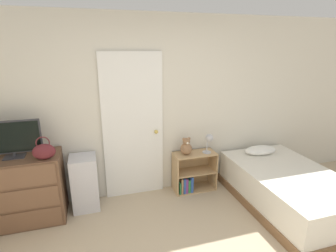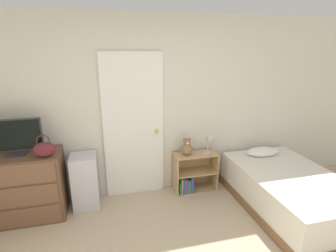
# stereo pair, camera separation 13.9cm
# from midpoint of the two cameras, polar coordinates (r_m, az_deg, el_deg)

# --- Properties ---
(wall_back) EXTENTS (10.00, 0.06, 2.55)m
(wall_back) POSITION_cam_midpoint_polar(r_m,az_deg,el_deg) (3.73, -2.97, 3.86)
(wall_back) COLOR beige
(wall_back) RESTS_ON ground_plane
(door_closed) EXTENTS (0.84, 0.09, 2.06)m
(door_closed) POSITION_cam_midpoint_polar(r_m,az_deg,el_deg) (3.71, -6.42, -0.24)
(door_closed) COLOR white
(door_closed) RESTS_ON ground_plane
(dresser) EXTENTS (0.88, 0.51, 0.86)m
(dresser) POSITION_cam_midpoint_polar(r_m,az_deg,el_deg) (3.79, -27.37, -11.59)
(dresser) COLOR brown
(dresser) RESTS_ON ground_plane
(tv) EXTENTS (0.64, 0.16, 0.45)m
(tv) POSITION_cam_midpoint_polar(r_m,az_deg,el_deg) (3.56, -29.68, -2.01)
(tv) COLOR #2D2D33
(tv) RESTS_ON dresser
(handbag) EXTENTS (0.25, 0.13, 0.28)m
(handbag) POSITION_cam_midpoint_polar(r_m,az_deg,el_deg) (3.38, -24.28, -4.67)
(handbag) COLOR #591E23
(handbag) RESTS_ON dresser
(storage_bin) EXTENTS (0.34, 0.35, 0.74)m
(storage_bin) POSITION_cam_midpoint_polar(r_m,az_deg,el_deg) (3.77, -16.58, -11.40)
(storage_bin) COLOR silver
(storage_bin) RESTS_ON ground_plane
(bookshelf) EXTENTS (0.64, 0.30, 0.60)m
(bookshelf) POSITION_cam_midpoint_polar(r_m,az_deg,el_deg) (4.07, 6.16, -10.53)
(bookshelf) COLOR tan
(bookshelf) RESTS_ON ground_plane
(teddy_bear) EXTENTS (0.17, 0.17, 0.26)m
(teddy_bear) POSITION_cam_midpoint_polar(r_m,az_deg,el_deg) (3.84, 5.14, -4.66)
(teddy_bear) COLOR #8C6647
(teddy_bear) RESTS_ON bookshelf
(desk_lamp) EXTENTS (0.15, 0.14, 0.29)m
(desk_lamp) POSITION_cam_midpoint_polar(r_m,az_deg,el_deg) (3.89, 10.11, -3.07)
(desk_lamp) COLOR #B2B2B7
(desk_lamp) RESTS_ON bookshelf
(bed) EXTENTS (1.17, 1.86, 0.62)m
(bed) POSITION_cam_midpoint_polar(r_m,az_deg,el_deg) (4.00, 25.76, -12.59)
(bed) COLOR brown
(bed) RESTS_ON ground_plane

